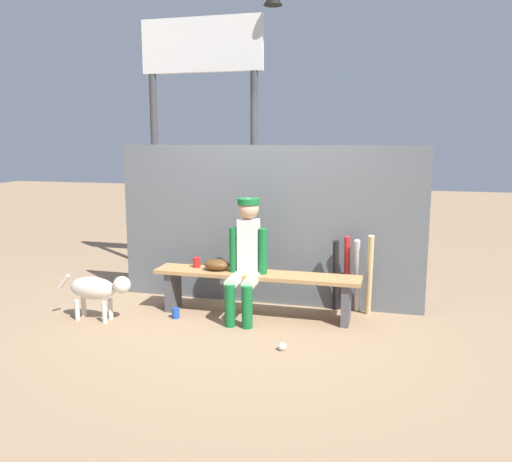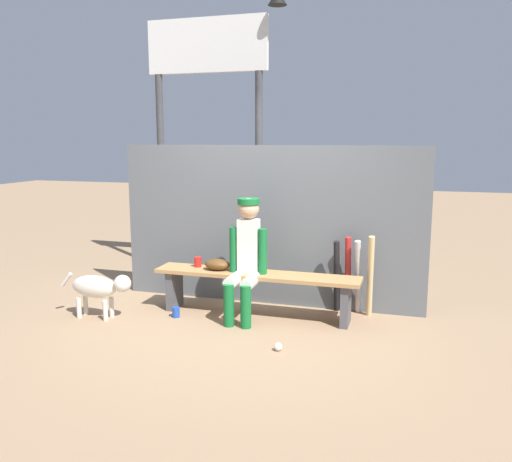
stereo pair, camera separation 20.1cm
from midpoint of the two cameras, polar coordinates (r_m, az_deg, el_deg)
ground_plane at (r=5.80m, az=-1.00°, el=-9.05°), size 30.00×30.00×0.00m
chainlink_fence at (r=6.03m, az=0.21°, el=0.55°), size 3.50×0.03×1.81m
dugout_bench at (r=5.69m, az=-1.02°, el=-5.58°), size 2.21×0.36×0.48m
player_seated at (r=5.54m, az=-2.14°, el=-2.58°), size 0.41×0.55×1.27m
baseball_glove at (r=5.78m, az=-5.20°, el=-3.62°), size 0.28×0.20×0.12m
bat_aluminum_black at (r=5.88m, az=7.55°, el=-4.76°), size 0.07×0.21×0.81m
bat_aluminum_red at (r=5.88m, az=8.74°, el=-4.56°), size 0.07×0.18×0.85m
bat_aluminum_silver at (r=5.84m, az=9.80°, el=-4.80°), size 0.08×0.25×0.83m
bat_wood_natural at (r=5.77m, az=11.06°, el=-4.70°), size 0.09×0.24×0.90m
baseball at (r=4.90m, az=1.60°, el=-12.25°), size 0.07×0.07×0.07m
cup_on_ground at (r=5.79m, az=-9.58°, el=-8.66°), size 0.08×0.08×0.11m
cup_on_bench at (r=5.93m, az=-7.32°, el=-3.36°), size 0.08×0.08×0.11m
scoreboard at (r=7.40m, az=-6.12°, el=14.94°), size 1.95×0.27×3.69m
dog at (r=5.84m, az=-17.54°, el=-5.93°), size 0.84×0.20×0.49m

